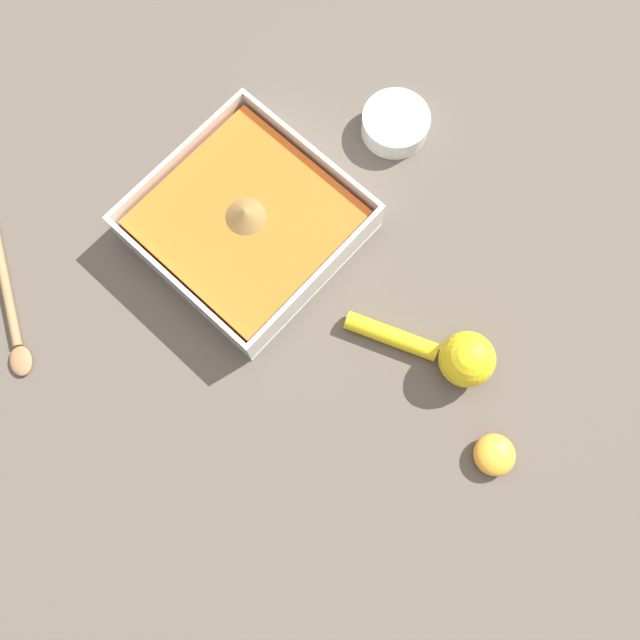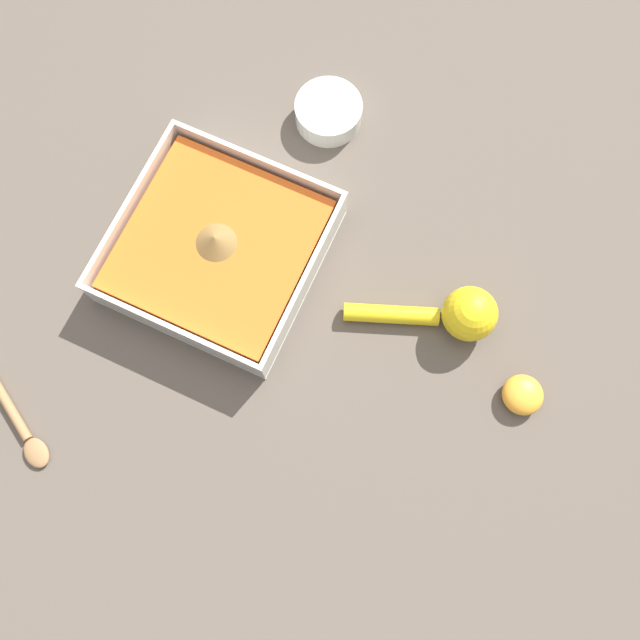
# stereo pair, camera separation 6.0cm
# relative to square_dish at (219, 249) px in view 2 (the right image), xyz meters

# --- Properties ---
(ground_plane) EXTENTS (4.00, 4.00, 0.00)m
(ground_plane) POSITION_rel_square_dish_xyz_m (0.03, -0.03, -0.03)
(ground_plane) COLOR brown
(square_dish) EXTENTS (0.25, 0.25, 0.07)m
(square_dish) POSITION_rel_square_dish_xyz_m (0.00, 0.00, 0.00)
(square_dish) COLOR silver
(square_dish) RESTS_ON ground_plane
(spice_bowl) EXTENTS (0.09, 0.09, 0.03)m
(spice_bowl) POSITION_rel_square_dish_xyz_m (0.25, -0.04, -0.01)
(spice_bowl) COLOR silver
(spice_bowl) RESTS_ON ground_plane
(lemon_squeezer) EXTENTS (0.10, 0.18, 0.07)m
(lemon_squeezer) POSITION_rel_square_dish_xyz_m (0.04, -0.31, 0.01)
(lemon_squeezer) COLOR yellow
(lemon_squeezer) RESTS_ON ground_plane
(lemon_half) EXTENTS (0.05, 0.05, 0.03)m
(lemon_half) POSITION_rel_square_dish_xyz_m (-0.01, -0.43, -0.01)
(lemon_half) COLOR orange
(lemon_half) RESTS_ON ground_plane
(wooden_spoon) EXTENTS (0.13, 0.20, 0.01)m
(wooden_spoon) POSITION_rel_square_dish_xyz_m (-0.29, 0.16, -0.02)
(wooden_spoon) COLOR olive
(wooden_spoon) RESTS_ON ground_plane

